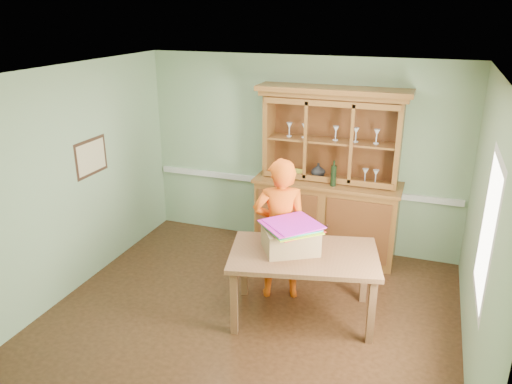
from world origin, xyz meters
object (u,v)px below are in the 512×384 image
at_px(china_hutch, 327,199).
at_px(person, 280,230).
at_px(cardboard_box, 290,239).
at_px(dining_table, 304,261).

distance_m(china_hutch, person, 1.29).
relative_size(china_hutch, cardboard_box, 4.15).
distance_m(dining_table, cardboard_box, 0.28).
height_order(dining_table, cardboard_box, cardboard_box).
relative_size(dining_table, cardboard_box, 3.14).
bearing_deg(china_hutch, dining_table, -86.71).
height_order(dining_table, person, person).
relative_size(china_hutch, dining_table, 1.32).
distance_m(china_hutch, dining_table, 1.62).
height_order(china_hutch, person, china_hutch).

